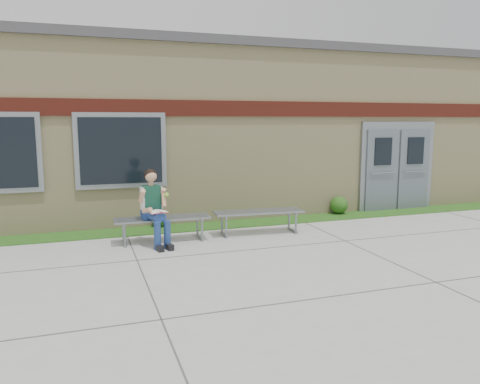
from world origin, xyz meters
name	(u,v)px	position (x,y,z in m)	size (l,w,h in m)	color
ground	(311,252)	(0.00, 0.00, 0.00)	(80.00, 80.00, 0.00)	#9E9E99
grass_strip	(259,222)	(0.00, 2.60, 0.01)	(16.00, 0.80, 0.02)	#204A13
school_building	(217,128)	(0.00, 5.99, 2.10)	(16.20, 6.22, 4.20)	beige
bench_left	(163,223)	(-2.38, 1.62, 0.37)	(1.84, 0.54, 0.48)	gray
bench_right	(259,216)	(-0.38, 1.62, 0.37)	(1.89, 0.66, 0.48)	gray
girl	(154,206)	(-2.56, 1.41, 0.74)	(0.56, 0.89, 1.43)	navy
shrub_mid	(159,219)	(-2.26, 2.85, 0.18)	(0.32, 0.32, 0.32)	#204A13
shrub_east	(339,205)	(2.25, 2.85, 0.24)	(0.43, 0.43, 0.43)	#204A13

